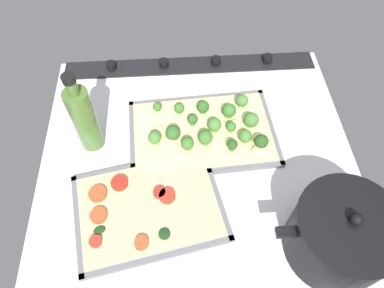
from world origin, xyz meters
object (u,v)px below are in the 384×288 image
(veggie_pizza_back, at_px, (146,207))
(oil_bottle, at_px, (84,118))
(broccoli_pizza, at_px, (207,130))
(baking_tray_front, at_px, (202,133))
(baking_tray_back, at_px, (149,208))
(cooking_pot, at_px, (341,235))

(veggie_pizza_back, xyz_separation_m, oil_bottle, (0.13, -0.19, 0.09))
(broccoli_pizza, height_order, oil_bottle, oil_bottle)
(baking_tray_front, height_order, oil_bottle, oil_bottle)
(baking_tray_back, bearing_deg, oil_bottle, -53.68)
(cooking_pot, bearing_deg, baking_tray_front, -51.80)
(baking_tray_back, distance_m, oil_bottle, 0.26)
(veggie_pizza_back, xyz_separation_m, cooking_pot, (-0.39, 0.11, 0.06))
(baking_tray_front, bearing_deg, cooking_pot, 128.20)
(baking_tray_back, relative_size, veggie_pizza_back, 1.08)
(cooking_pot, bearing_deg, baking_tray_back, -16.21)
(broccoli_pizza, xyz_separation_m, baking_tray_back, (0.15, 0.20, -0.02))
(baking_tray_front, distance_m, cooking_pot, 0.40)
(veggie_pizza_back, height_order, cooking_pot, cooking_pot)
(baking_tray_front, relative_size, veggie_pizza_back, 1.14)
(baking_tray_front, height_order, veggie_pizza_back, veggie_pizza_back)
(broccoli_pizza, relative_size, veggie_pizza_back, 1.06)
(broccoli_pizza, relative_size, cooking_pot, 1.32)
(baking_tray_back, bearing_deg, baking_tray_front, -124.26)
(baking_tray_back, bearing_deg, cooking_pot, 163.79)
(baking_tray_front, distance_m, baking_tray_back, 0.24)
(cooking_pot, relative_size, oil_bottle, 1.16)
(veggie_pizza_back, relative_size, cooking_pot, 1.24)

